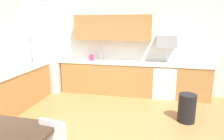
{
  "coord_description": "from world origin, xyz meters",
  "views": [
    {
      "loc": [
        0.94,
        -3.31,
        2.03
      ],
      "look_at": [
        0.0,
        1.0,
        1.0
      ],
      "focal_mm": 32.41,
      "sensor_mm": 36.0,
      "label": 1
    }
  ],
  "objects_px": {
    "microwave": "(166,41)",
    "oven_range": "(164,81)",
    "trash_bin": "(187,108)",
    "kettle": "(92,58)",
    "refrigerator": "(51,60)"
  },
  "relations": [
    {
      "from": "microwave",
      "to": "oven_range",
      "type": "bearing_deg",
      "value": -90.0
    },
    {
      "from": "trash_bin",
      "to": "oven_range",
      "type": "bearing_deg",
      "value": 106.4
    },
    {
      "from": "trash_bin",
      "to": "microwave",
      "type": "bearing_deg",
      "value": 105.39
    },
    {
      "from": "kettle",
      "to": "refrigerator",
      "type": "bearing_deg",
      "value": -174.11
    },
    {
      "from": "refrigerator",
      "to": "oven_range",
      "type": "xyz_separation_m",
      "value": [
        3.39,
        0.08,
        -0.48
      ]
    },
    {
      "from": "refrigerator",
      "to": "trash_bin",
      "type": "relative_size",
      "value": 3.12
    },
    {
      "from": "kettle",
      "to": "oven_range",
      "type": "bearing_deg",
      "value": -1.35
    },
    {
      "from": "refrigerator",
      "to": "oven_range",
      "type": "bearing_deg",
      "value": 1.35
    },
    {
      "from": "oven_range",
      "to": "trash_bin",
      "type": "distance_m",
      "value": 1.51
    },
    {
      "from": "refrigerator",
      "to": "oven_range",
      "type": "distance_m",
      "value": 3.42
    },
    {
      "from": "refrigerator",
      "to": "microwave",
      "type": "bearing_deg",
      "value": 3.04
    },
    {
      "from": "trash_bin",
      "to": "kettle",
      "type": "bearing_deg",
      "value": 149.63
    },
    {
      "from": "refrigerator",
      "to": "trash_bin",
      "type": "height_order",
      "value": "refrigerator"
    },
    {
      "from": "refrigerator",
      "to": "microwave",
      "type": "distance_m",
      "value": 3.44
    },
    {
      "from": "microwave",
      "to": "refrigerator",
      "type": "bearing_deg",
      "value": -176.96
    }
  ]
}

